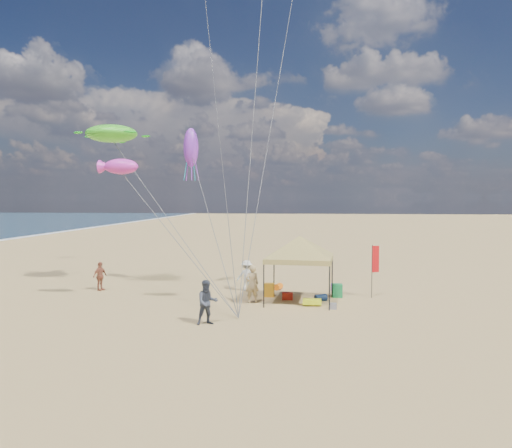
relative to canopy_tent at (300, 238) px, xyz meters
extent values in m
plane|color=tan|center=(-2.07, -4.30, -3.23)|extent=(280.00, 280.00, 0.00)
cylinder|color=black|center=(-1.41, 1.69, -2.19)|extent=(0.06, 0.06, 2.07)
cylinder|color=black|center=(1.69, 1.41, -2.19)|extent=(0.06, 0.06, 2.07)
cylinder|color=black|center=(-1.69, -1.41, -2.19)|extent=(0.06, 0.06, 2.07)
cylinder|color=black|center=(1.41, -1.69, -2.19)|extent=(0.06, 0.06, 2.07)
cube|color=#9E8A46|center=(0.00, 0.00, -1.03)|extent=(3.48, 3.48, 0.25)
pyramid|color=#9E8A46|center=(0.00, 0.00, 0.13)|extent=(6.27, 6.27, 1.04)
cylinder|color=black|center=(3.75, 1.48, -1.83)|extent=(0.04, 0.04, 2.79)
cube|color=red|center=(3.94, 1.55, -1.19)|extent=(0.39, 0.17, 1.40)
cube|color=#A41C0D|center=(-0.63, 0.51, -3.04)|extent=(0.54, 0.38, 0.38)
cube|color=#2016B5|center=(2.00, 3.34, -3.04)|extent=(0.54, 0.38, 0.38)
cylinder|color=#0D1E39|center=(1.07, 0.30, -3.05)|extent=(0.69, 0.54, 0.36)
cylinder|color=orange|center=(-1.27, 3.20, -3.05)|extent=(0.54, 0.69, 0.36)
cube|color=#177E3E|center=(1.97, 1.44, -2.88)|extent=(0.50, 0.50, 0.70)
cube|color=orange|center=(-1.63, 1.23, -2.88)|extent=(0.50, 0.50, 0.70)
cube|color=gray|center=(1.59, -1.39, -3.09)|extent=(0.34, 0.30, 0.28)
cube|color=#D8EE1A|center=(0.61, -0.80, -3.03)|extent=(0.90, 0.50, 0.24)
imported|color=tan|center=(-2.36, -0.47, -2.28)|extent=(0.81, 0.68, 1.90)
imported|color=#353B49|center=(-3.74, -4.81, -2.30)|extent=(1.12, 1.02, 1.86)
imported|color=beige|center=(-3.02, 2.66, -2.36)|extent=(1.22, 0.83, 1.74)
imported|color=#9E573D|center=(-11.31, 1.94, -2.41)|extent=(0.73, 1.03, 1.63)
ellipsoid|color=green|center=(-10.80, 2.64, 5.68)|extent=(3.12, 2.56, 0.99)
ellipsoid|color=#D531B9|center=(-8.54, -1.74, 3.52)|extent=(1.81, 1.15, 0.75)
ellipsoid|color=purple|center=(-6.27, 3.07, 4.89)|extent=(0.91, 0.91, 2.22)
camera|label=1|loc=(0.37, -24.55, 2.03)|focal=34.42mm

